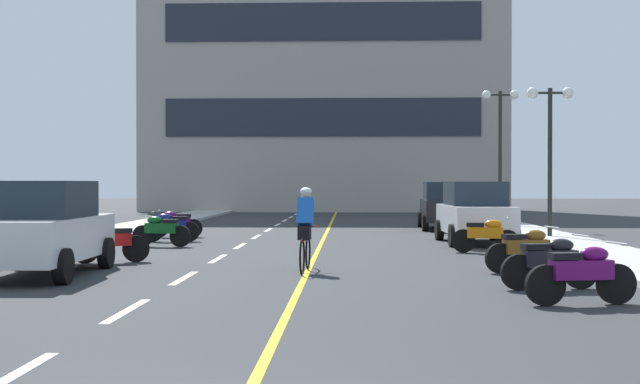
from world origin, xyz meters
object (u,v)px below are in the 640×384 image
Objects in this scene: parked_car_near at (42,228)px; motorcycle_4 at (110,242)px; motorcycle_7 at (171,226)px; motorcycle_8 at (176,223)px; street_lamp_mid at (550,126)px; motorcycle_2 at (550,261)px; cyclist_rider at (305,227)px; parked_car_mid at (475,212)px; street_lamp_far at (500,127)px; parked_car_far at (445,205)px; motorcycle_6 at (161,230)px; motorcycle_3 at (527,249)px; motorcycle_1 at (582,273)px; motorcycle_5 at (486,234)px.

parked_car_near is 2.69m from motorcycle_4.
motorcycle_7 and motorcycle_8 have the same top height.
street_lamp_mid is 13.11m from motorcycle_2.
cyclist_rider is (4.44, -1.62, 0.41)m from motorcycle_4.
motorcycle_2 is 0.95× the size of cyclist_rider.
parked_car_mid is 2.52× the size of motorcycle_2.
parked_car_mid is (-2.32, -8.91, -3.10)m from street_lamp_far.
motorcycle_6 is at bearing -134.24° from parked_car_far.
motorcycle_3 is 9.00m from motorcycle_4.
motorcycle_4 is 0.93× the size of cyclist_rider.
parked_car_near is 13.07m from parked_car_mid.
parked_car_near is at bearing 169.17° from motorcycle_2.
motorcycle_2 is (-0.31, -18.23, -0.44)m from parked_car_far.
street_lamp_mid reaches higher than motorcycle_7.
parked_car_mid is at bearing 88.66° from motorcycle_1.
parked_car_near is at bearing -92.92° from motorcycle_7.
parked_car_far is (-2.34, -1.35, -3.10)m from street_lamp_far.
cyclist_rider is at bearing -55.39° from motorcycle_6.
motorcycle_8 is at bearing 177.03° from street_lamp_mid.
motorcycle_1 and motorcycle_4 have the same top height.
cyclist_rider is at bearing 133.48° from motorcycle_1.
street_lamp_far is 18.46m from cyclist_rider.
motorcycle_3 is at bearing -11.18° from motorcycle_4.
parked_car_mid reaches higher than cyclist_rider.
motorcycle_7 is at bearing 124.47° from motorcycle_1.
motorcycle_6 is at bearing 85.08° from parked_car_near.
motorcycle_4 is at bearing -145.28° from street_lamp_mid.
street_lamp_mid is 0.87× the size of street_lamp_far.
motorcycle_6 is at bearing 124.61° from cyclist_rider.
motorcycle_5 is (-0.20, -10.93, -0.44)m from parked_car_far.
motorcycle_7 is 1.99m from motorcycle_8.
motorcycle_1 is at bearing -91.53° from motorcycle_3.
motorcycle_1 is (-2.61, -21.35, -3.54)m from street_lamp_far.
motorcycle_1 is 6.23m from cyclist_rider.
parked_car_mid is 2.52× the size of motorcycle_1.
parked_car_near and parked_car_far have the same top height.
cyclist_rider is (5.00, 0.97, -0.03)m from parked_car_near.
motorcycle_5 is at bearing 90.55° from motorcycle_3.
cyclist_rider is at bearing 147.15° from motorcycle_2.
motorcycle_2 and motorcycle_4 have the same top height.
parked_car_near is at bearing 159.12° from motorcycle_1.
motorcycle_1 is 0.99× the size of motorcycle_6.
parked_car_far is 12.79m from motorcycle_6.
motorcycle_6 is 7.70m from cyclist_rider.
motorcycle_2 is at bearing -91.75° from parked_car_mid.
street_lamp_mid is at bearing -65.87° from parked_car_far.
parked_car_far is at bearing -149.99° from street_lamp_far.
motorcycle_1 is 15.55m from motorcycle_7.
street_lamp_far is at bearing 78.31° from motorcycle_5.
motorcycle_8 is (0.21, 11.25, -0.44)m from parked_car_near.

